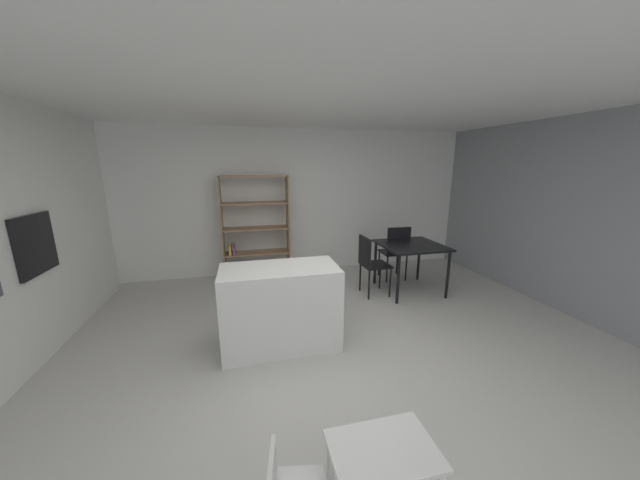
{
  "coord_description": "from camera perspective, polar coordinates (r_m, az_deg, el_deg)",
  "views": [
    {
      "loc": [
        -0.73,
        -2.76,
        1.99
      ],
      "look_at": [
        0.18,
        0.98,
        1.06
      ],
      "focal_mm": 17.45,
      "sensor_mm": 36.0,
      "label": 1
    }
  ],
  "objects": [
    {
      "name": "open_bookshelf",
      "position": [
        5.58,
        -12.12,
        1.15
      ],
      "size": [
        1.15,
        0.36,
        1.82
      ],
      "color": "#997551",
      "rests_on": "ground_plane"
    },
    {
      "name": "built_in_oven",
      "position": [
        4.24,
        -42.57,
        -0.58
      ],
      "size": [
        0.06,
        0.59,
        0.61
      ],
      "color": "black",
      "rests_on": "ground_plane"
    },
    {
      "name": "ceiling_slab",
      "position": [
        2.93,
        1.3,
        26.81
      ],
      "size": [
        7.06,
        6.04,
        0.06
      ],
      "color": "white",
      "rests_on": "ground_plane"
    },
    {
      "name": "ground_plane",
      "position": [
        3.48,
        1.05,
        -21.27
      ],
      "size": [
        9.72,
        9.72,
        0.0
      ],
      "primitive_type": "plane",
      "color": "beige"
    },
    {
      "name": "dining_table",
      "position": [
        5.12,
        16.31,
        -1.67
      ],
      "size": [
        0.94,
        0.94,
        0.77
      ],
      "color": "black",
      "rests_on": "ground_plane"
    },
    {
      "name": "child_table",
      "position": [
        2.15,
        11.44,
        -35.01
      ],
      "size": [
        0.59,
        0.4,
        0.48
      ],
      "color": "white",
      "rests_on": "ground_plane"
    },
    {
      "name": "dining_chair_island_side",
      "position": [
        4.85,
        9.17,
        -3.69
      ],
      "size": [
        0.42,
        0.42,
        0.93
      ],
      "rotation": [
        0.0,
        0.0,
        1.59
      ],
      "color": "black",
      "rests_on": "ground_plane"
    },
    {
      "name": "back_partition",
      "position": [
        5.84,
        -6.39,
        6.87
      ],
      "size": [
        7.06,
        0.06,
        2.63
      ],
      "primitive_type": "cube",
      "color": "white",
      "rests_on": "ground_plane"
    },
    {
      "name": "right_partition_gray",
      "position": [
        5.1,
        42.82,
        2.36
      ],
      "size": [
        0.06,
        6.04,
        2.63
      ],
      "primitive_type": "cube",
      "color": "gray",
      "rests_on": "ground_plane"
    },
    {
      "name": "dining_chair_far",
      "position": [
        5.56,
        13.71,
        -1.52
      ],
      "size": [
        0.43,
        0.44,
        0.97
      ],
      "rotation": [
        0.0,
        0.0,
        3.11
      ],
      "color": "black",
      "rests_on": "ground_plane"
    },
    {
      "name": "kitchen_island",
      "position": [
        3.55,
        -7.25,
        -12.08
      ],
      "size": [
        1.27,
        0.64,
        0.92
      ],
      "primitive_type": "cube",
      "color": "white",
      "rests_on": "ground_plane"
    }
  ]
}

